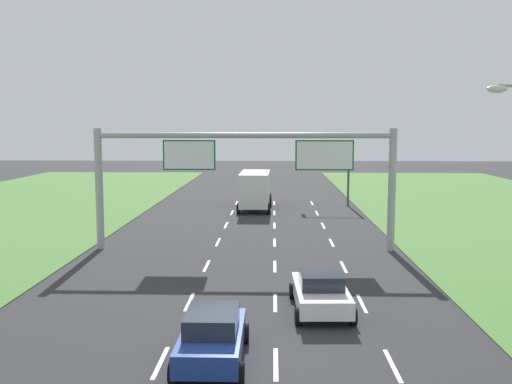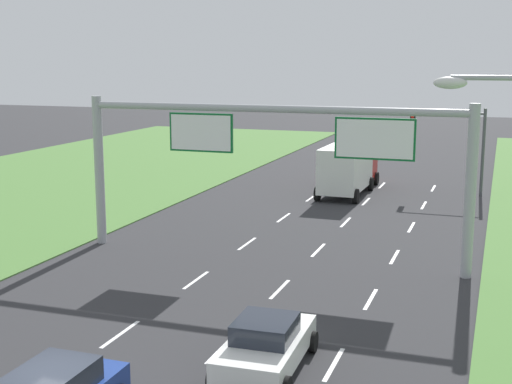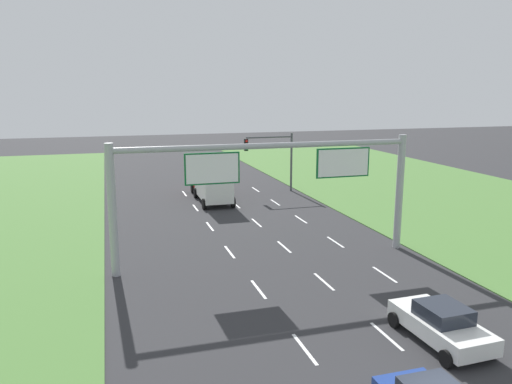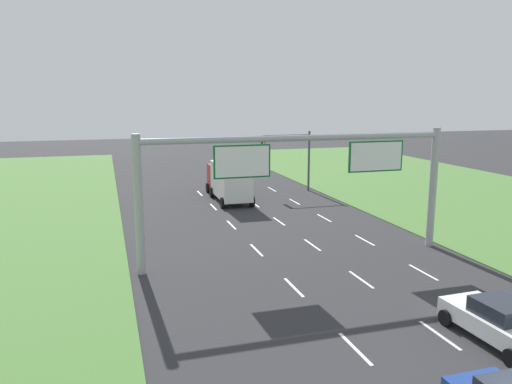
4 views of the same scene
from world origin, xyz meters
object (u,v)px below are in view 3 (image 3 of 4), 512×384
at_px(box_truck, 211,181).
at_px(car_mid_lane, 441,323).
at_px(traffic_light_mast, 272,152).
at_px(sign_gantry, 272,176).

bearing_deg(box_truck, car_mid_lane, -81.90).
relative_size(box_truck, traffic_light_mast, 1.45).
distance_m(car_mid_lane, box_truck, 27.62).
bearing_deg(car_mid_lane, traffic_light_mast, 82.39).
height_order(car_mid_lane, box_truck, box_truck).
xyz_separation_m(box_truck, traffic_light_mast, (6.31, 2.03, 2.12)).
bearing_deg(car_mid_lane, box_truck, 95.12).
height_order(sign_gantry, traffic_light_mast, sign_gantry).
bearing_deg(sign_gantry, traffic_light_mast, 71.44).
bearing_deg(car_mid_lane, sign_gantry, 104.86).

